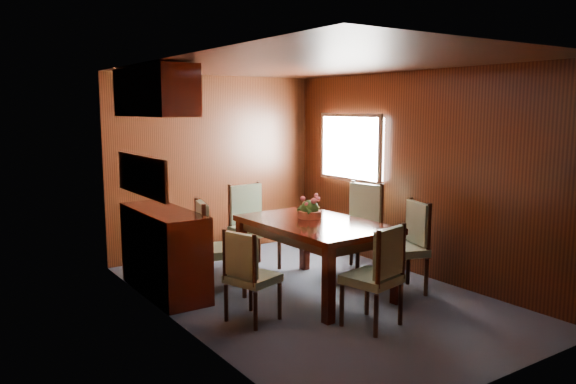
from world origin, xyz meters
TOP-DOWN VIEW (x-y plane):
  - ground at (0.00, 0.00)m, footprint 4.50×4.50m
  - room_shell at (-0.10, 0.33)m, footprint 3.06×4.52m
  - sideboard at (-1.25, 1.00)m, footprint 0.48×1.40m
  - dining_table at (0.08, 0.08)m, footprint 1.09×1.69m
  - chair_left_near at (-0.95, -0.27)m, footprint 0.51×0.52m
  - chair_left_far at (-0.85, 0.62)m, footprint 0.57×0.59m
  - chair_right_near at (0.93, -0.44)m, footprint 0.58×0.59m
  - chair_right_far at (1.02, 0.44)m, footprint 0.57×0.58m
  - chair_head at (-0.04, -1.03)m, footprint 0.53×0.52m
  - chair_foot at (0.00, 1.29)m, footprint 0.54×0.52m
  - flower_centerpiece at (0.15, 0.27)m, footprint 0.28×0.28m

SIDE VIEW (x-z plane):
  - ground at x=0.00m, z-range 0.00..0.00m
  - sideboard at x=-1.25m, z-range 0.00..0.90m
  - chair_left_near at x=-0.95m, z-range 0.05..0.92m
  - chair_head at x=-0.04m, z-range 0.05..1.00m
  - chair_right_near at x=0.93m, z-range 0.05..1.05m
  - chair_left_far at x=-0.85m, z-range 0.06..1.07m
  - chair_foot at x=0.00m, z-range 0.06..1.11m
  - chair_right_far at x=1.02m, z-range 0.06..1.14m
  - dining_table at x=0.08m, z-range 0.28..1.06m
  - flower_centerpiece at x=0.15m, z-range 0.77..1.05m
  - room_shell at x=-0.10m, z-range 0.43..2.84m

